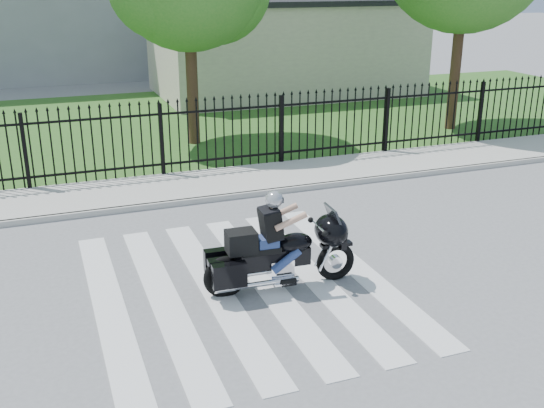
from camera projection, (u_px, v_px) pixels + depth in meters
name	position (u px, v px, depth m)	size (l,w,h in m)	color
ground	(241.00, 287.00, 9.88)	(120.00, 120.00, 0.00)	slate
crosswalk	(241.00, 287.00, 9.88)	(5.00, 5.50, 0.01)	silver
sidewalk	(173.00, 188.00, 14.27)	(40.00, 2.00, 0.12)	#ADAAA3
curb	(183.00, 202.00, 13.39)	(40.00, 0.12, 0.12)	#ADAAA3
grass_strip	(127.00, 125.00, 20.46)	(40.00, 12.00, 0.02)	#2A5A1F
iron_fence	(162.00, 141.00, 14.87)	(26.00, 0.04, 1.80)	black
building_low	(284.00, 49.00, 25.70)	(10.00, 6.00, 3.50)	beige
building_low_roof	(284.00, 1.00, 25.07)	(10.20, 6.20, 0.20)	black
motorcycle_rider	(277.00, 248.00, 9.64)	(2.45, 0.79, 1.62)	black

